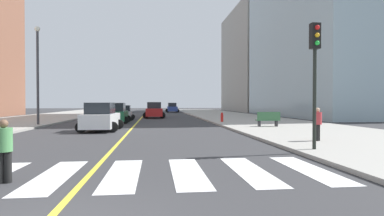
{
  "coord_description": "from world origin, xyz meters",
  "views": [
    {
      "loc": [
        1.8,
        -4.8,
        1.98
      ],
      "look_at": [
        6.53,
        35.64,
        1.28
      ],
      "focal_mm": 29.34,
      "sensor_mm": 36.0,
      "label": 1
    }
  ],
  "objects": [
    {
      "name": "traffic_light_near_corner",
      "position": [
        8.0,
        6.83,
        3.61
      ],
      "size": [
        0.36,
        0.41,
        4.93
      ],
      "rotation": [
        0.0,
        0.0,
        3.14
      ],
      "color": "black",
      "rests_on": "sidewalk_kerb_east"
    },
    {
      "name": "park_bench",
      "position": [
        10.4,
        18.39,
        0.69
      ],
      "size": [
        1.82,
        0.62,
        1.12
      ],
      "rotation": [
        0.0,
        0.0,
        1.54
      ],
      "color": "#33603D",
      "rests_on": "sidewalk_kerb_east"
    },
    {
      "name": "crosswalk_paint",
      "position": [
        0.0,
        4.0,
        0.01
      ],
      "size": [
        13.5,
        4.0,
        0.01
      ],
      "color": "silver",
      "rests_on": "ground"
    },
    {
      "name": "car_blue_fourth",
      "position": [
        5.21,
        59.37,
        0.91
      ],
      "size": [
        2.72,
        4.36,
        1.95
      ],
      "rotation": [
        0.0,
        0.0,
        3.14
      ],
      "color": "#2D479E",
      "rests_on": "ground"
    },
    {
      "name": "car_black_nearest",
      "position": [
        -5.0,
        57.83,
        0.91
      ],
      "size": [
        2.76,
        4.37,
        1.94
      ],
      "rotation": [
        0.0,
        0.0,
        0.02
      ],
      "color": "black",
      "rests_on": "ground"
    },
    {
      "name": "lane_divider_paint",
      "position": [
        0.0,
        40.0,
        0.01
      ],
      "size": [
        0.16,
        80.0,
        0.01
      ],
      "primitive_type": "cube",
      "color": "yellow",
      "rests_on": "ground"
    },
    {
      "name": "car_gray_fifth",
      "position": [
        -5.34,
        44.26,
        0.93
      ],
      "size": [
        2.86,
        4.5,
        1.98
      ],
      "rotation": [
        0.0,
        0.0,
        0.03
      ],
      "color": "slate",
      "rests_on": "ground"
    },
    {
      "name": "pedestrian_waiting_east",
      "position": [
        9.51,
        9.38,
        1.02
      ],
      "size": [
        0.39,
        0.39,
        1.58
      ],
      "rotation": [
        0.0,
        0.0,
        3.82
      ],
      "color": "black",
      "rests_on": "sidewalk_kerb_east"
    },
    {
      "name": "parking_garage_concrete",
      "position": [
        28.39,
        65.78,
        11.59
      ],
      "size": [
        18.0,
        24.0,
        23.19
      ],
      "primitive_type": "cube",
      "color": "#9E9B93",
      "rests_on": "ground"
    },
    {
      "name": "street_lamp",
      "position": [
        -7.99,
        22.78,
        4.94
      ],
      "size": [
        0.44,
        0.44,
        8.21
      ],
      "color": "#38383D",
      "rests_on": "sidewalk_kerb_west"
    },
    {
      "name": "car_silver_second",
      "position": [
        -1.73,
        31.25,
        0.78
      ],
      "size": [
        2.38,
        3.78,
        1.68
      ],
      "rotation": [
        0.0,
        0.0,
        0.02
      ],
      "color": "#B7B7BC",
      "rests_on": "ground"
    },
    {
      "name": "car_white_seventh",
      "position": [
        -1.99,
        17.66,
        0.92
      ],
      "size": [
        2.86,
        4.49,
        1.98
      ],
      "rotation": [
        0.0,
        0.0,
        -0.03
      ],
      "color": "silver",
      "rests_on": "ground"
    },
    {
      "name": "car_red_sixth",
      "position": [
        1.64,
        35.94,
        0.95
      ],
      "size": [
        2.85,
        4.57,
        2.04
      ],
      "rotation": [
        0.0,
        0.0,
        3.14
      ],
      "color": "red",
      "rests_on": "ground"
    },
    {
      "name": "fire_hydrant",
      "position": [
        8.14,
        24.64,
        0.58
      ],
      "size": [
        0.26,
        0.26,
        0.89
      ],
      "color": "red",
      "rests_on": "sidewalk_kerb_east"
    },
    {
      "name": "sidewalk_kerb_east",
      "position": [
        12.2,
        20.0,
        0.07
      ],
      "size": [
        10.0,
        120.0,
        0.15
      ],
      "primitive_type": "cube",
      "color": "#9E9B93",
      "rests_on": "ground"
    },
    {
      "name": "pedestrian_crossing",
      "position": [
        -1.9,
        3.36,
        0.86
      ],
      "size": [
        0.39,
        0.39,
        1.57
      ],
      "rotation": [
        0.0,
        0.0,
        0.2
      ],
      "color": "black",
      "rests_on": "ground"
    },
    {
      "name": "car_green_third",
      "position": [
        -1.97,
        26.03,
        0.89
      ],
      "size": [
        2.67,
        4.27,
        1.9
      ],
      "rotation": [
        0.0,
        0.0,
        -0.01
      ],
      "color": "#236B42",
      "rests_on": "ground"
    }
  ]
}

